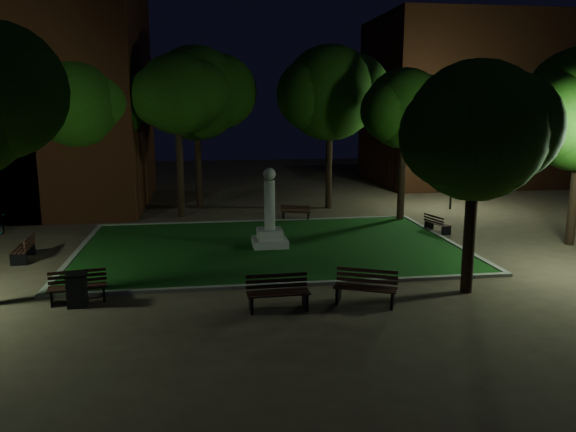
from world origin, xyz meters
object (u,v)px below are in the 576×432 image
(bench_near_left, at_px, (278,293))
(bench_west_near, at_px, (78,287))
(bench_right_side, at_px, (437,224))
(trash_bin, at_px, (77,290))
(bench_left_side, at_px, (24,249))
(bench_far_side, at_px, (296,213))
(bench_near_right, at_px, (366,288))
(monument, at_px, (270,225))

(bench_near_left, bearing_deg, bench_west_near, 163.24)
(bench_right_side, distance_m, trash_bin, 16.16)
(bench_left_side, height_order, trash_bin, trash_bin)
(bench_west_near, relative_size, bench_far_side, 1.11)
(bench_west_near, height_order, bench_far_side, bench_west_near)
(bench_left_side, xyz_separation_m, trash_bin, (3.04, -5.42, 0.07))
(bench_left_side, bearing_deg, bench_west_near, 27.01)
(bench_west_near, height_order, bench_right_side, bench_west_near)
(bench_far_side, bearing_deg, bench_right_side, 165.92)
(bench_near_right, height_order, bench_right_side, bench_near_right)
(bench_near_left, distance_m, bench_left_side, 10.90)
(bench_near_left, height_order, bench_west_near, bench_near_left)
(bench_far_side, bearing_deg, bench_near_right, 107.61)
(bench_near_right, relative_size, bench_left_side, 1.13)
(monument, relative_size, bench_near_left, 1.77)
(trash_bin, bearing_deg, bench_near_right, -6.82)
(bench_near_right, bearing_deg, bench_far_side, 114.24)
(monument, distance_m, bench_west_near, 8.46)
(bench_near_right, height_order, trash_bin, bench_near_right)
(monument, relative_size, bench_west_near, 1.85)
(bench_west_near, bearing_deg, bench_near_right, -20.29)
(bench_right_side, height_order, bench_far_side, bench_far_side)
(bench_west_near, relative_size, bench_left_side, 1.02)
(bench_west_near, distance_m, bench_far_side, 13.70)
(monument, bearing_deg, bench_left_side, -176.52)
(bench_near_left, height_order, bench_right_side, bench_near_left)
(monument, bearing_deg, bench_far_side, 70.12)
(bench_left_side, distance_m, bench_far_side, 12.73)
(bench_near_right, height_order, bench_west_near, bench_near_right)
(monument, relative_size, bench_far_side, 2.07)
(bench_west_near, relative_size, bench_right_side, 1.13)
(monument, bearing_deg, trash_bin, -136.43)
(trash_bin, bearing_deg, bench_near_left, -10.47)
(bench_near_right, distance_m, bench_far_side, 12.34)
(bench_near_left, height_order, bench_left_side, bench_near_left)
(monument, xyz_separation_m, bench_near_right, (2.03, -6.99, -0.49))
(bench_right_side, bearing_deg, bench_west_near, 103.05)
(monument, relative_size, bench_near_right, 1.67)
(monument, relative_size, trash_bin, 3.26)
(bench_near_left, bearing_deg, bench_right_side, 43.79)
(bench_west_near, bearing_deg, bench_right_side, 16.47)
(trash_bin, bearing_deg, bench_left_side, 119.26)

